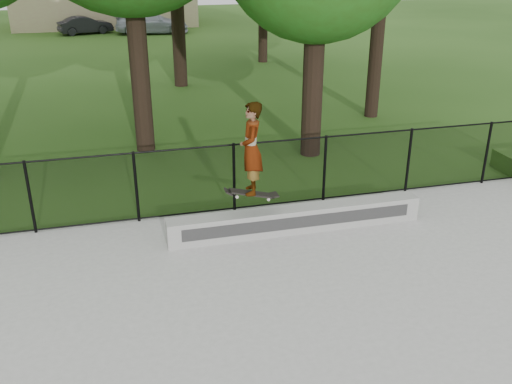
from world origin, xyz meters
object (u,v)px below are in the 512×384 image
car_c (152,23)px  grind_ledge (296,219)px  car_b (85,25)px  skater_airborne (251,150)px

car_c → grind_ledge: bearing=-174.2°
grind_ledge → car_c: 28.15m
car_b → skater_airborne: 29.32m
grind_ledge → skater_airborne: bearing=-174.1°
grind_ledge → car_c: car_c is taller
car_b → skater_airborne: bearing=170.4°
grind_ledge → car_c: size_ratio=1.22×
grind_ledge → skater_airborne: (-0.93, -0.10, 1.54)m
car_b → skater_airborne: (3.45, -29.09, 1.31)m
grind_ledge → car_b: 29.33m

